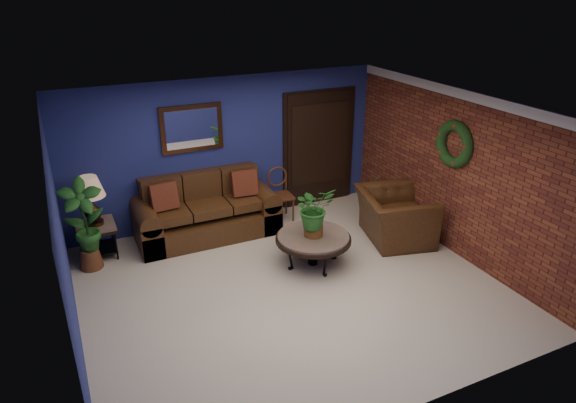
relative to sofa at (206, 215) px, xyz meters
name	(u,v)px	position (x,y,z in m)	size (l,w,h in m)	color
floor	(291,287)	(0.58, -2.09, -0.34)	(5.50, 5.50, 0.00)	#BCAF9C
wall_back	(228,151)	(0.58, 0.41, 0.91)	(5.50, 0.04, 2.50)	navy
wall_left	(63,249)	(-2.17, -2.09, 0.91)	(0.04, 5.00, 2.50)	navy
wall_right_brick	(456,173)	(3.33, -2.09, 0.91)	(0.04, 5.00, 2.50)	brown
ceiling	(291,110)	(0.58, -2.09, 2.16)	(5.50, 5.00, 0.02)	white
crown_molding	(465,95)	(3.30, -2.09, 2.09)	(0.03, 5.00, 0.14)	white
wall_mirror	(192,128)	(-0.02, 0.37, 1.38)	(1.02, 0.06, 0.77)	#462613
closet_door	(319,149)	(2.33, 0.38, 0.71)	(1.44, 0.06, 2.18)	black
wreath	(454,144)	(3.27, -2.04, 1.36)	(0.72, 0.72, 0.16)	black
sofa	(206,215)	(0.00, 0.00, 0.00)	(2.30, 0.99, 1.03)	#482B14
coffee_table	(313,239)	(1.14, -1.66, 0.08)	(1.12, 1.12, 0.48)	#544F49
end_table	(96,232)	(-1.72, -0.04, 0.08)	(0.59, 0.59, 0.54)	#544F49
table_lamp	(90,195)	(-1.72, -0.04, 0.68)	(0.44, 0.44, 0.74)	#462613
side_chair	(279,190)	(1.36, 0.03, 0.19)	(0.42, 0.42, 0.93)	#5B301A
armchair	(395,216)	(2.73, -1.50, 0.06)	(1.23, 1.07, 0.80)	#482B14
coffee_plant	(314,209)	(1.14, -1.66, 0.56)	(0.59, 0.52, 0.76)	brown
floor_plant	(371,194)	(2.93, -0.52, 0.04)	(0.36, 0.31, 0.74)	brown
tall_plant	(84,222)	(-1.87, -0.35, 0.41)	(0.62, 0.44, 1.39)	brown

